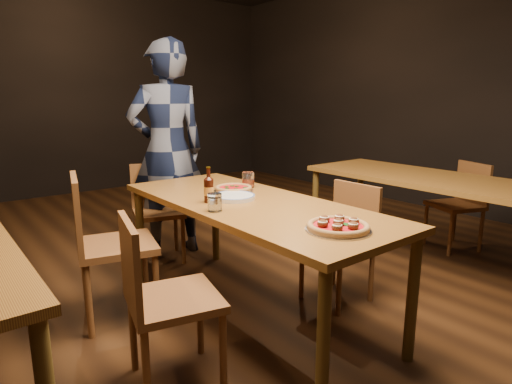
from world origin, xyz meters
TOP-DOWN VIEW (x-y plane):
  - ground at (0.00, 0.00)m, footprint 9.00×9.00m
  - room_shell at (0.00, 0.00)m, footprint 9.00×9.00m
  - table_main at (0.00, 0.00)m, footprint 0.80×2.00m
  - table_right at (1.70, -0.20)m, footprint 0.80×2.00m
  - chair_main_nw at (-0.72, -0.33)m, footprint 0.50×0.50m
  - chair_main_sw at (-0.69, 0.48)m, footprint 0.55×0.55m
  - chair_main_e at (0.58, -0.22)m, footprint 0.40×0.40m
  - chair_end at (-0.04, 1.24)m, footprint 0.50×0.50m
  - chair_nbr_right at (2.23, -0.19)m, footprint 0.51×0.51m
  - pizza_meatball at (-0.03, -0.73)m, footprint 0.32×0.32m
  - pizza_margherita at (0.10, 0.32)m, footprint 0.27×0.27m
  - plate_stack at (-0.04, 0.13)m, footprint 0.27×0.27m
  - beer_bottle at (-0.22, 0.15)m, footprint 0.06×0.06m
  - water_glass at (-0.30, -0.05)m, footprint 0.08×0.08m
  - amber_glass at (0.25, 0.36)m, footprint 0.09×0.09m
  - diner at (0.12, 1.35)m, footprint 0.75×0.56m

SIDE VIEW (x-z plane):
  - ground at x=0.00m, z-range 0.00..0.00m
  - chair_nbr_right at x=2.23m, z-range 0.00..0.84m
  - chair_main_e at x=0.58m, z-range 0.00..0.84m
  - chair_end at x=-0.04m, z-range 0.00..0.86m
  - chair_main_nw at x=-0.72m, z-range 0.00..0.89m
  - chair_main_sw at x=-0.69m, z-range 0.00..0.98m
  - table_main at x=0.00m, z-range 0.30..1.05m
  - table_right at x=1.70m, z-range 0.30..1.05m
  - plate_stack at x=-0.04m, z-range 0.75..0.78m
  - pizza_margherita at x=0.10m, z-range 0.75..0.79m
  - pizza_meatball at x=-0.03m, z-range 0.74..0.80m
  - water_glass at x=-0.30m, z-range 0.75..0.85m
  - amber_glass at x=0.25m, z-range 0.75..0.86m
  - beer_bottle at x=-0.22m, z-range 0.72..0.94m
  - diner at x=0.12m, z-range 0.00..1.87m
  - room_shell at x=0.00m, z-range -2.64..6.36m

